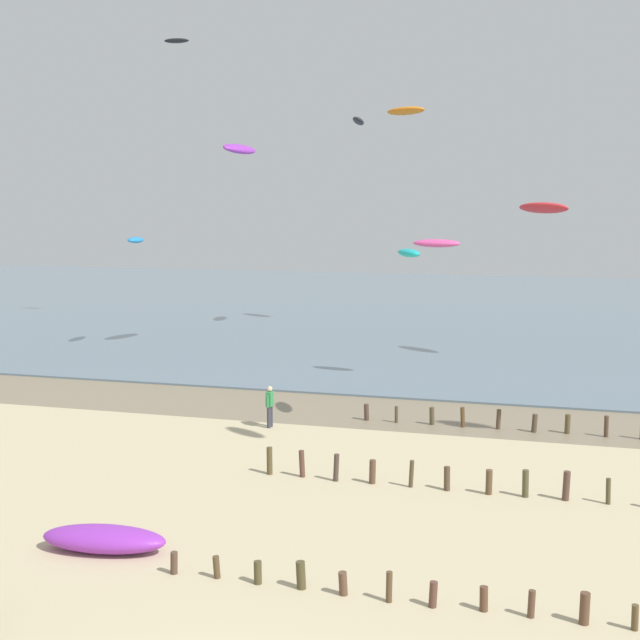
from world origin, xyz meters
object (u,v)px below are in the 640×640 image
object	(u,v)px
person_by_waterline	(270,405)
kite_aloft_7	(176,41)
kite_aloft_2	(437,243)
kite_aloft_11	(239,149)
kite_aloft_10	(409,253)
kite_aloft_3	(406,111)
kite_aloft_8	(136,240)
kite_aloft_6	(543,208)
kite_aloft_5	(358,121)
grounded_kite	(104,539)

from	to	relation	value
person_by_waterline	kite_aloft_7	distance (m)	35.54
kite_aloft_2	kite_aloft_11	world-z (taller)	kite_aloft_11
kite_aloft_7	kite_aloft_10	size ratio (longest dim) A/B	0.88
kite_aloft_2	kite_aloft_10	distance (m)	8.86
kite_aloft_2	kite_aloft_3	world-z (taller)	kite_aloft_3
person_by_waterline	kite_aloft_2	size ratio (longest dim) A/B	0.70
kite_aloft_3	kite_aloft_10	world-z (taller)	kite_aloft_3
kite_aloft_3	kite_aloft_8	size ratio (longest dim) A/B	1.42
person_by_waterline	kite_aloft_8	distance (m)	21.72
kite_aloft_6	kite_aloft_5	bearing A→B (deg)	1.31
grounded_kite	kite_aloft_5	xyz separation A→B (m)	(-1.93, 38.18, 14.23)
kite_aloft_6	kite_aloft_11	distance (m)	17.73
kite_aloft_5	kite_aloft_6	distance (m)	15.95
kite_aloft_3	kite_aloft_6	xyz separation A→B (m)	(9.59, -10.63, -6.58)
person_by_waterline	kite_aloft_11	bearing A→B (deg)	114.34
kite_aloft_2	person_by_waterline	bearing A→B (deg)	-108.29
kite_aloft_5	kite_aloft_11	world-z (taller)	kite_aloft_5
kite_aloft_8	kite_aloft_7	bearing A→B (deg)	0.06
person_by_waterline	kite_aloft_2	xyz separation A→B (m)	(5.32, 10.10, 6.19)
kite_aloft_5	kite_aloft_8	size ratio (longest dim) A/B	1.16
kite_aloft_6	kite_aloft_8	bearing A→B (deg)	38.07
grounded_kite	kite_aloft_3	world-z (taller)	kite_aloft_3
kite_aloft_5	kite_aloft_11	bearing A→B (deg)	139.94
kite_aloft_2	kite_aloft_8	world-z (taller)	kite_aloft_2
kite_aloft_10	kite_aloft_2	bearing A→B (deg)	-26.27
kite_aloft_11	person_by_waterline	bearing A→B (deg)	38.49
kite_aloft_11	kite_aloft_10	bearing A→B (deg)	55.09
person_by_waterline	kite_aloft_5	size ratio (longest dim) A/B	0.66
kite_aloft_2	kite_aloft_10	size ratio (longest dim) A/B	1.18
grounded_kite	kite_aloft_7	size ratio (longest dim) A/B	1.86
kite_aloft_2	kite_aloft_10	world-z (taller)	kite_aloft_2
kite_aloft_2	kite_aloft_3	bearing A→B (deg)	114.33
kite_aloft_5	kite_aloft_10	bearing A→B (deg)	-175.11
grounded_kite	kite_aloft_11	distance (m)	31.77
person_by_waterline	grounded_kite	distance (m)	13.03
kite_aloft_8	kite_aloft_6	bearing A→B (deg)	-95.27
kite_aloft_2	kite_aloft_7	bearing A→B (deg)	153.09
grounded_kite	kite_aloft_3	size ratio (longest dim) A/B	1.06
kite_aloft_2	kite_aloft_5	xyz separation A→B (m)	(-7.43, 15.06, 7.45)
kite_aloft_3	kite_aloft_10	xyz separation A→B (m)	(4.72, -26.33, -8.27)
person_by_waterline	kite_aloft_8	world-z (taller)	kite_aloft_8
grounded_kite	kite_aloft_6	xyz separation A→B (m)	(10.47, 29.95, 8.48)
grounded_kite	kite_aloft_11	size ratio (longest dim) A/B	1.10
grounded_kite	kite_aloft_7	bearing A→B (deg)	-74.63
kite_aloft_2	kite_aloft_11	size ratio (longest dim) A/B	0.79
person_by_waterline	kite_aloft_5	world-z (taller)	kite_aloft_5
grounded_kite	kite_aloft_6	bearing A→B (deg)	-115.50
kite_aloft_3	kite_aloft_5	bearing A→B (deg)	68.64
kite_aloft_7	person_by_waterline	bearing A→B (deg)	115.14
kite_aloft_11	kite_aloft_2	bearing A→B (deg)	80.10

